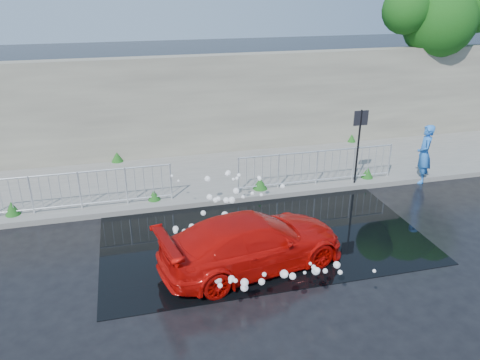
{
  "coord_description": "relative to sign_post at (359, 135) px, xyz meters",
  "views": [
    {
      "loc": [
        -2.61,
        -9.09,
        5.98
      ],
      "look_at": [
        0.28,
        2.27,
        1.0
      ],
      "focal_mm": 35.0,
      "sensor_mm": 36.0,
      "label": 1
    }
  ],
  "objects": [
    {
      "name": "tree",
      "position": [
        5.51,
        4.31,
        3.07
      ],
      "size": [
        5.01,
        2.83,
        6.32
      ],
      "color": "#332114",
      "rests_on": "ground"
    },
    {
      "name": "pavement",
      "position": [
        -4.2,
        1.9,
        -1.65
      ],
      "size": [
        30.0,
        4.0,
        0.15
      ],
      "primitive_type": "cube",
      "color": "slate",
      "rests_on": "ground"
    },
    {
      "name": "person",
      "position": [
        2.3,
        -0.1,
        -0.78
      ],
      "size": [
        0.7,
        0.82,
        1.89
      ],
      "primitive_type": "imported",
      "rotation": [
        0.0,
        0.0,
        -2.01
      ],
      "color": "blue",
      "rests_on": "ground"
    },
    {
      "name": "retaining_wall",
      "position": [
        -4.2,
        4.1,
        0.18
      ],
      "size": [
        30.0,
        0.6,
        3.5
      ],
      "primitive_type": "cube",
      "color": "#676357",
      "rests_on": "pavement"
    },
    {
      "name": "curb",
      "position": [
        -4.2,
        -0.1,
        -1.64
      ],
      "size": [
        30.0,
        0.25,
        0.16
      ],
      "primitive_type": "cube",
      "color": "slate",
      "rests_on": "ground"
    },
    {
      "name": "weeds",
      "position": [
        -4.44,
        1.36,
        -1.4
      ],
      "size": [
        12.17,
        3.93,
        0.38
      ],
      "color": "#134A18",
      "rests_on": "pavement"
    },
    {
      "name": "ground",
      "position": [
        -4.2,
        -3.1,
        -1.72
      ],
      "size": [
        90.0,
        90.0,
        0.0
      ],
      "primitive_type": "plane",
      "color": "black",
      "rests_on": "ground"
    },
    {
      "name": "railing_right",
      "position": [
        -1.2,
        0.25,
        -0.99
      ],
      "size": [
        5.05,
        0.05,
        1.1
      ],
      "color": "silver",
      "rests_on": "pavement"
    },
    {
      "name": "sign_post",
      "position": [
        0.0,
        0.0,
        0.0
      ],
      "size": [
        0.45,
        0.06,
        2.5
      ],
      "color": "black",
      "rests_on": "ground"
    },
    {
      "name": "puddle",
      "position": [
        -3.7,
        -2.1,
        -1.72
      ],
      "size": [
        8.0,
        5.0,
        0.01
      ],
      "primitive_type": "cube",
      "color": "black",
      "rests_on": "ground"
    },
    {
      "name": "water_spray",
      "position": [
        -4.43,
        -2.69,
        -1.0
      ],
      "size": [
        3.37,
        5.7,
        0.96
      ],
      "color": "white",
      "rests_on": "ground"
    },
    {
      "name": "railing_left",
      "position": [
        -8.2,
        0.25,
        -0.99
      ],
      "size": [
        5.05,
        0.05,
        1.1
      ],
      "color": "silver",
      "rests_on": "pavement"
    },
    {
      "name": "red_car",
      "position": [
        -4.29,
        -3.47,
        -1.11
      ],
      "size": [
        4.53,
        2.57,
        1.24
      ],
      "primitive_type": "imported",
      "rotation": [
        0.0,
        0.0,
        1.78
      ],
      "color": "#BE0B07",
      "rests_on": "ground"
    }
  ]
}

